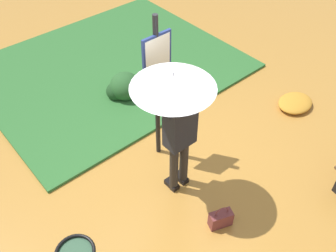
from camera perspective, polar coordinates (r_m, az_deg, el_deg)
ground_plane at (r=5.54m, az=-0.04°, el=-7.79°), size 18.00×18.00×0.00m
grass_verge at (r=7.67m, az=-8.86°, el=8.91°), size 4.80×4.00×0.05m
person_with_umbrella at (r=4.28m, az=1.26°, el=3.22°), size 0.96×0.96×2.04m
info_sign_post at (r=4.91m, az=-1.67°, el=7.64°), size 0.44×0.07×2.30m
handbag at (r=5.02m, az=8.01°, el=-13.80°), size 0.33×0.24×0.37m
shrub_cluster at (r=6.75m, az=-6.81°, el=5.89°), size 0.60×0.55×0.49m
leaf_pile_by_bench at (r=6.98m, az=18.78°, el=3.35°), size 0.67×0.54×0.15m
leaf_pile_far_path at (r=6.60m, az=-0.53°, el=3.27°), size 0.50×0.40×0.11m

